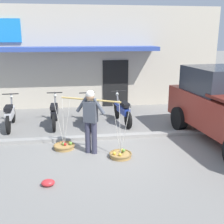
{
  "coord_description": "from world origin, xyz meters",
  "views": [
    {
      "loc": [
        -1.04,
        -7.29,
        3.04
      ],
      "look_at": [
        0.11,
        0.6,
        0.85
      ],
      "focal_mm": 45.26,
      "sensor_mm": 36.0,
      "label": 1
    }
  ],
  "objects": [
    {
      "name": "sidewalk_curb",
      "position": [
        0.0,
        0.7,
        0.05
      ],
      "size": [
        20.0,
        0.24,
        0.1
      ],
      "primitive_type": "cube",
      "color": "gray",
      "rests_on": "ground"
    },
    {
      "name": "motorcycle_end_of_row",
      "position": [
        0.7,
        2.11,
        0.45
      ],
      "size": [
        0.54,
        1.81,
        1.09
      ],
      "color": "black",
      "rests_on": "ground"
    },
    {
      "name": "motorcycle_second_in_row",
      "position": [
        -1.64,
        2.16,
        0.45
      ],
      "size": [
        0.54,
        1.82,
        1.09
      ],
      "color": "black",
      "rests_on": "ground"
    },
    {
      "name": "fruit_vendor",
      "position": [
        -0.58,
        -0.32,
        0.98
      ],
      "size": [
        1.46,
        0.82,
        1.7
      ],
      "color": "#38384C",
      "rests_on": "ground"
    },
    {
      "name": "fruit_basket_right_side",
      "position": [
        -1.3,
        0.07,
        0.08
      ],
      "size": [
        0.59,
        0.59,
        1.45
      ],
      "color": "#B2894C",
      "rests_on": "ground"
    },
    {
      "name": "storefront_building",
      "position": [
        -1.1,
        7.16,
        2.1
      ],
      "size": [
        13.0,
        6.0,
        4.2
      ],
      "color": "beige",
      "rests_on": "ground"
    },
    {
      "name": "plastic_litter_bag",
      "position": [
        -1.6,
        -1.9,
        0.07
      ],
      "size": [
        0.28,
        0.22,
        0.14
      ],
      "primitive_type": "ellipsoid",
      "color": "red",
      "rests_on": "ground"
    },
    {
      "name": "fruit_basket_left_side",
      "position": [
        0.14,
        -0.71,
        0.08
      ],
      "size": [
        0.59,
        0.59,
        1.45
      ],
      "color": "#B2894C",
      "rests_on": "ground"
    },
    {
      "name": "ground_plane",
      "position": [
        0.0,
        0.0,
        0.0
      ],
      "size": [
        90.0,
        90.0,
        0.0
      ],
      "primitive_type": "plane",
      "color": "gray"
    },
    {
      "name": "motorcycle_third_in_row",
      "position": [
        -0.5,
        1.98,
        0.45
      ],
      "size": [
        0.54,
        1.82,
        1.09
      ],
      "color": "black",
      "rests_on": "ground"
    },
    {
      "name": "motorcycle_nearest_shop",
      "position": [
        -3.1,
        2.15,
        0.45
      ],
      "size": [
        0.54,
        1.82,
        1.09
      ],
      "color": "black",
      "rests_on": "ground"
    }
  ]
}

